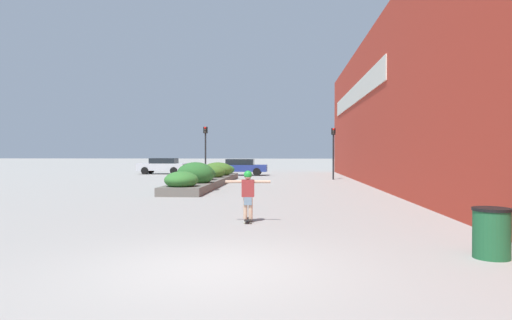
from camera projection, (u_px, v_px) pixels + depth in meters
The scene contains 10 objects.
ground_plane at pixel (210, 269), 7.16m from camera, with size 300.00×300.00×0.00m, color gray.
building_wall_right at pixel (383, 104), 23.14m from camera, with size 0.67×42.56×8.66m.
planter_box at pixel (208, 176), 26.04m from camera, with size 1.99×14.67×1.38m.
skateboard at pixel (248, 220), 11.94m from camera, with size 0.22×0.67×0.09m.
skateboarder at pixel (248, 190), 11.93m from camera, with size 1.19×0.22×1.27m.
trash_bin at pixel (492, 233), 7.85m from camera, with size 0.64×0.64×0.87m.
car_leftmost at pixel (162, 166), 39.91m from camera, with size 4.08×1.92×1.39m.
car_center_left at pixel (242, 167), 37.54m from camera, with size 4.09×1.91×1.34m.
traffic_light_left at pixel (205, 144), 31.58m from camera, with size 0.28×0.30×3.65m.
traffic_light_right at pixel (333, 145), 31.35m from camera, with size 0.28×0.30×3.55m.
Camera 1 is at (1.22, -7.06, 1.81)m, focal length 32.00 mm.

